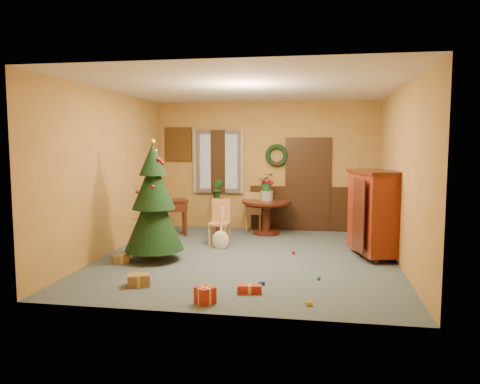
% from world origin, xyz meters
% --- Properties ---
extents(room_envelope, '(5.50, 5.50, 5.50)m').
position_xyz_m(room_envelope, '(0.21, 2.70, 1.12)').
color(room_envelope, '#324149').
rests_on(room_envelope, ground).
extents(dining_table, '(1.07, 1.07, 0.74)m').
position_xyz_m(dining_table, '(0.09, 2.13, 0.52)').
color(dining_table, black).
rests_on(dining_table, floor).
extents(urn, '(0.28, 0.28, 0.21)m').
position_xyz_m(urn, '(0.09, 2.13, 0.84)').
color(urn, slate).
rests_on(urn, dining_table).
extents(centerpiece_plant, '(0.35, 0.30, 0.39)m').
position_xyz_m(centerpiece_plant, '(0.09, 2.13, 1.14)').
color(centerpiece_plant, '#1E4C23').
rests_on(centerpiece_plant, urn).
extents(chair_near, '(0.40, 0.40, 0.88)m').
position_xyz_m(chair_near, '(-0.71, 1.02, 0.47)').
color(chair_near, '#925D3A').
rests_on(chair_near, floor).
extents(chair_far, '(0.43, 0.43, 0.89)m').
position_xyz_m(chair_far, '(-0.22, 2.43, 0.48)').
color(chair_far, '#925D3A').
rests_on(chair_far, floor).
extents(guitar, '(0.38, 0.53, 0.74)m').
position_xyz_m(guitar, '(-0.61, 0.60, 0.38)').
color(guitar, beige).
rests_on(guitar, floor).
extents(plant_stand, '(0.29, 0.29, 0.75)m').
position_xyz_m(plant_stand, '(-1.02, 2.23, 0.47)').
color(plant_stand, black).
rests_on(plant_stand, floor).
extents(stand_plant, '(0.27, 0.23, 0.44)m').
position_xyz_m(stand_plant, '(-1.02, 2.23, 0.97)').
color(stand_plant, '#19471E').
rests_on(stand_plant, plant_stand).
extents(christmas_tree, '(0.99, 0.99, 2.05)m').
position_xyz_m(christmas_tree, '(-1.53, -0.45, 0.97)').
color(christmas_tree, '#382111').
rests_on(christmas_tree, floor).
extents(writing_desk, '(0.98, 0.76, 0.78)m').
position_xyz_m(writing_desk, '(-1.99, 1.61, 0.59)').
color(writing_desk, black).
rests_on(writing_desk, floor).
extents(sideboard, '(0.93, 1.31, 1.51)m').
position_xyz_m(sideboard, '(2.15, 0.38, 0.81)').
color(sideboard, '#581E0A').
rests_on(sideboard, floor).
extents(gift_a, '(0.36, 0.32, 0.16)m').
position_xyz_m(gift_a, '(-1.26, -1.86, 0.08)').
color(gift_a, brown).
rests_on(gift_a, floor).
extents(gift_b, '(0.29, 0.29, 0.21)m').
position_xyz_m(gift_b, '(-0.17, -2.40, 0.10)').
color(gift_b, maroon).
rests_on(gift_b, floor).
extents(gift_c, '(0.31, 0.29, 0.14)m').
position_xyz_m(gift_c, '(-2.02, -0.73, 0.07)').
color(gift_c, brown).
rests_on(gift_c, floor).
extents(gift_d, '(0.33, 0.17, 0.11)m').
position_xyz_m(gift_d, '(0.31, -1.92, 0.06)').
color(gift_d, maroon).
rests_on(gift_d, floor).
extents(toy_a, '(0.09, 0.09, 0.05)m').
position_xyz_m(toy_a, '(0.43, -1.55, 0.03)').
color(toy_a, '#233697').
rests_on(toy_a, floor).
extents(toy_b, '(0.06, 0.06, 0.06)m').
position_xyz_m(toy_b, '(1.22, -1.18, 0.03)').
color(toy_b, green).
rests_on(toy_b, floor).
extents(toy_c, '(0.06, 0.09, 0.05)m').
position_xyz_m(toy_c, '(0.16, -1.85, 0.03)').
color(toy_c, gold).
rests_on(toy_c, floor).
extents(toy_d, '(0.06, 0.06, 0.06)m').
position_xyz_m(toy_d, '(0.77, 0.35, 0.03)').
color(toy_d, '#AB0B25').
rests_on(toy_d, floor).
extents(toy_e, '(0.09, 0.07, 0.05)m').
position_xyz_m(toy_e, '(1.10, -2.27, 0.03)').
color(toy_e, gold).
rests_on(toy_e, floor).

